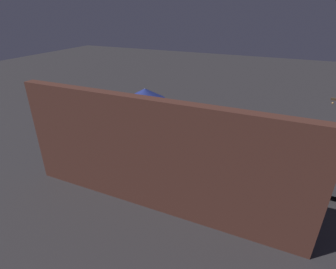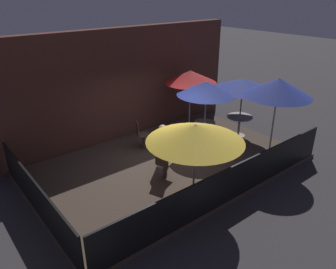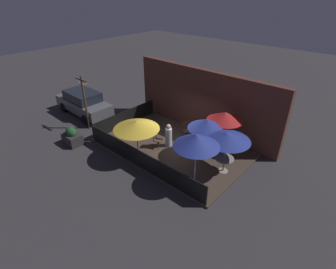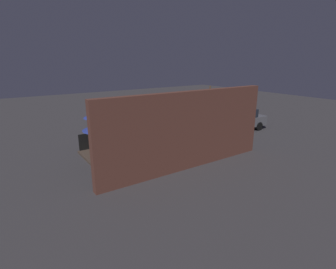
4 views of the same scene
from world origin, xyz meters
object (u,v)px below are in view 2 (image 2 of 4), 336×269
object	(u,v)px
dining_table_1	(239,120)
patio_chair_2	(187,138)
patio_umbrella_3	(190,77)
patio_umbrella_4	(278,87)
patio_umbrella_1	(243,84)
patio_chair_0	(164,162)
patron_0	(163,148)
patio_chair_1	(141,134)
dining_table_0	(205,127)
patio_umbrella_0	(206,88)
patio_umbrella_2	(195,133)

from	to	relation	value
dining_table_1	patio_chair_2	xyz separation A→B (m)	(-2.25, 0.22, -0.09)
patio_umbrella_3	patio_umbrella_4	size ratio (longest dim) A/B	0.89
patio_umbrella_1	dining_table_1	distance (m)	1.29
patio_chair_0	patio_umbrella_3	bearing A→B (deg)	15.27
patio_umbrella_3	patron_0	world-z (taller)	patio_umbrella_3
patio_umbrella_1	patio_chair_1	xyz separation A→B (m)	(-3.25, 1.31, -1.36)
patio_umbrella_4	patio_chair_1	bearing A→B (deg)	133.20
patio_chair_1	patron_0	xyz separation A→B (m)	(-0.16, -1.33, 0.08)
dining_table_0	patio_chair_2	bearing A→B (deg)	-169.49
dining_table_1	patio_umbrella_0	bearing A→B (deg)	163.29
patio_umbrella_2	patio_umbrella_4	xyz separation A→B (m)	(3.39, 0.20, 0.40)
patio_umbrella_2	patio_umbrella_4	distance (m)	3.42
patio_umbrella_0	patio_chair_0	world-z (taller)	patio_umbrella_0
dining_table_1	patron_0	distance (m)	3.41
patio_umbrella_1	patron_0	distance (m)	3.64
patio_umbrella_4	dining_table_1	size ratio (longest dim) A/B	2.85
patio_umbrella_3	patron_0	size ratio (longest dim) A/B	1.69
dining_table_0	patio_chair_0	world-z (taller)	patio_chair_0
patio_umbrella_3	patio_chair_1	size ratio (longest dim) A/B	2.34
dining_table_1	patio_umbrella_1	bearing A→B (deg)	180.00
patio_chair_0	patio_umbrella_0	bearing A→B (deg)	0.00
patio_umbrella_1	patio_umbrella_3	distance (m)	1.79
patio_umbrella_0	patio_chair_0	size ratio (longest dim) A/B	2.32
dining_table_0	patio_chair_1	distance (m)	2.14
patio_umbrella_0	dining_table_1	bearing A→B (deg)	-16.71
patio_umbrella_3	patio_chair_1	world-z (taller)	patio_umbrella_3
dining_table_0	patron_0	xyz separation A→B (m)	(-2.10, -0.42, 0.03)
patio_umbrella_2	patio_chair_2	world-z (taller)	patio_umbrella_2
patio_umbrella_1	patio_chair_0	distance (m)	4.07
patio_umbrella_0	patio_umbrella_3	world-z (taller)	patio_umbrella_3
patio_umbrella_0	patio_umbrella_1	bearing A→B (deg)	-16.71
patio_umbrella_4	dining_table_1	bearing A→B (deg)	73.03
patio_umbrella_2	dining_table_0	size ratio (longest dim) A/B	3.12
dining_table_0	patio_chair_0	bearing A→B (deg)	-159.11
patio_umbrella_1	patio_umbrella_2	world-z (taller)	patio_umbrella_1
patio_chair_0	patio_chair_2	world-z (taller)	patio_chair_2
patio_umbrella_3	dining_table_1	bearing A→B (deg)	-55.76
patio_umbrella_3	patron_0	distance (m)	3.16
patio_umbrella_0	patio_umbrella_1	world-z (taller)	patio_umbrella_0
patio_umbrella_4	patio_chair_0	distance (m)	3.87
patio_umbrella_3	dining_table_1	size ratio (longest dim) A/B	2.53
patio_umbrella_2	dining_table_1	world-z (taller)	patio_umbrella_2
patron_0	patio_umbrella_0	bearing A→B (deg)	-85.00
patio_chair_0	patron_0	world-z (taller)	patron_0
patio_umbrella_0	patio_umbrella_1	size ratio (longest dim) A/B	1.00
patio_chair_0	patio_chair_2	xyz separation A→B (m)	(1.53, 0.77, 0.01)
dining_table_1	patio_chair_2	size ratio (longest dim) A/B	0.96
patio_umbrella_2	patio_chair_2	distance (m)	2.94
patio_umbrella_0	dining_table_1	size ratio (longest dim) A/B	2.41
patio_chair_1	patio_umbrella_1	bearing A→B (deg)	3.31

